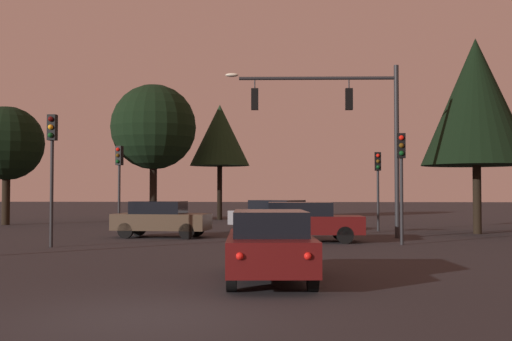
{
  "coord_description": "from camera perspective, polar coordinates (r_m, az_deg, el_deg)",
  "views": [
    {
      "loc": [
        2.4,
        -9.76,
        1.93
      ],
      "look_at": [
        0.73,
        15.61,
        2.77
      ],
      "focal_mm": 44.98,
      "sensor_mm": 36.0,
      "label": 1
    }
  ],
  "objects": [
    {
      "name": "tree_lot_edge",
      "position": [
        44.09,
        -3.24,
        3.13
      ],
      "size": [
        4.1,
        4.1,
        7.91
      ],
      "color": "black",
      "rests_on": "ground"
    },
    {
      "name": "tree_behind_sign",
      "position": [
        31.22,
        18.98,
        5.8
      ],
      "size": [
        5.0,
        5.0,
        9.0
      ],
      "color": "black",
      "rests_on": "ground"
    },
    {
      "name": "car_far_lane",
      "position": [
        30.75,
        1.69,
        -4.0
      ],
      "size": [
        4.56,
        3.75,
        1.52
      ],
      "color": "gray",
      "rests_on": "ground"
    },
    {
      "name": "traffic_light_far_side",
      "position": [
        31.8,
        10.79,
        -0.38
      ],
      "size": [
        0.31,
        0.36,
        3.85
      ],
      "color": "#232326",
      "rests_on": "ground"
    },
    {
      "name": "tree_left_far",
      "position": [
        39.96,
        -21.3,
        2.24
      ],
      "size": [
        4.29,
        4.29,
        6.89
      ],
      "color": "black",
      "rests_on": "ground"
    },
    {
      "name": "traffic_light_median",
      "position": [
        30.59,
        -12.08,
        -0.04
      ],
      "size": [
        0.36,
        0.38,
        4.06
      ],
      "color": "#232326",
      "rests_on": "ground"
    },
    {
      "name": "car_crossing_left",
      "position": [
        24.68,
        4.19,
        -4.51
      ],
      "size": [
        4.61,
        2.06,
        1.52
      ],
      "color": "#4C0F0F",
      "rests_on": "ground"
    },
    {
      "name": "ground_plane",
      "position": [
        34.4,
        -0.25,
        -5.1
      ],
      "size": [
        168.0,
        168.0,
        0.0
      ],
      "primitive_type": "plane",
      "color": "#262326",
      "rests_on": "ground"
    },
    {
      "name": "car_crossing_right",
      "position": [
        27.33,
        -8.44,
        -4.25
      ],
      "size": [
        4.14,
        2.17,
        1.52
      ],
      "color": "#473828",
      "rests_on": "ground"
    },
    {
      "name": "traffic_signal_mast_arm",
      "position": [
        27.07,
        8.1,
        4.62
      ],
      "size": [
        7.24,
        0.59,
        7.21
      ],
      "color": "#232326",
      "rests_on": "ground"
    },
    {
      "name": "traffic_light_corner_right",
      "position": [
        23.81,
        12.81,
        0.44
      ],
      "size": [
        0.32,
        0.36,
        4.05
      ],
      "color": "#232326",
      "rests_on": "ground"
    },
    {
      "name": "tree_center_horizon",
      "position": [
        41.9,
        -9.1,
        3.82
      ],
      "size": [
        5.49,
        5.49,
        8.84
      ],
      "color": "black",
      "rests_on": "ground"
    },
    {
      "name": "car_nearside_lane",
      "position": [
        13.91,
        1.21,
        -6.57
      ],
      "size": [
        2.11,
        4.66,
        1.52
      ],
      "color": "#4C0F0F",
      "rests_on": "ground"
    },
    {
      "name": "traffic_light_corner_left",
      "position": [
        23.4,
        -17.7,
        1.45
      ],
      "size": [
        0.32,
        0.36,
        4.62
      ],
      "color": "#232326",
      "rests_on": "ground"
    }
  ]
}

